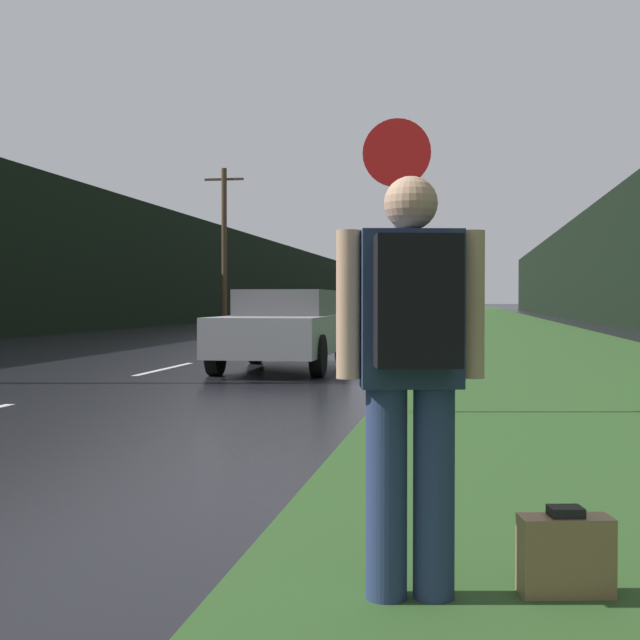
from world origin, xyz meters
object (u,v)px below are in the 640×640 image
at_px(car_passing_near, 284,328).
at_px(suitcase, 565,557).
at_px(stop_sign, 397,230).
at_px(hitchhiker_with_backpack, 412,359).

bearing_deg(car_passing_near, suitcase, 106.98).
bearing_deg(suitcase, car_passing_near, 95.87).
distance_m(stop_sign, suitcase, 6.27).
height_order(suitcase, car_passing_near, car_passing_near).
xyz_separation_m(stop_sign, suitcase, (1.15, -5.89, -1.81)).
bearing_deg(stop_sign, hitchhiker_with_backpack, -85.05).
relative_size(suitcase, car_passing_near, 0.09).
height_order(stop_sign, suitcase, stop_sign).
distance_m(hitchhiker_with_backpack, suitcase, 1.04).
bearing_deg(hitchhiker_with_backpack, car_passing_near, 92.85).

